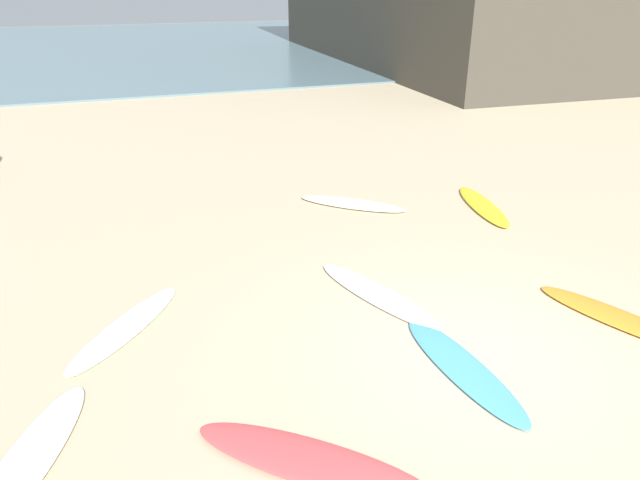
{
  "coord_description": "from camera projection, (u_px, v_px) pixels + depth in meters",
  "views": [
    {
      "loc": [
        -3.76,
        -4.84,
        4.24
      ],
      "look_at": [
        -0.87,
        3.27,
        0.3
      ],
      "focal_mm": 32.16,
      "sensor_mm": 36.0,
      "label": 1
    }
  ],
  "objects": [
    {
      "name": "surfboard_6",
      "position": [
        352.0,
        203.0,
        11.72
      ],
      "size": [
        2.08,
        1.91,
        0.09
      ],
      "primitive_type": "ellipsoid",
      "rotation": [
        0.0,
        0.0,
        0.86
      ],
      "color": "#F3E6CF",
      "rests_on": "ground_plane"
    },
    {
      "name": "surfboard_4",
      "position": [
        483.0,
        206.0,
        11.59
      ],
      "size": [
        0.99,
        2.34,
        0.08
      ],
      "primitive_type": "ellipsoid",
      "rotation": [
        0.0,
        0.0,
        2.93
      ],
      "color": "yellow",
      "rests_on": "ground_plane"
    },
    {
      "name": "surfboard_0",
      "position": [
        618.0,
        318.0,
        7.78
      ],
      "size": [
        1.27,
        2.29,
        0.07
      ],
      "primitive_type": "ellipsoid",
      "rotation": [
        0.0,
        0.0,
        3.5
      ],
      "color": "orange",
      "rests_on": "ground_plane"
    },
    {
      "name": "surfboard_2",
      "position": [
        126.0,
        327.0,
        7.58
      ],
      "size": [
        1.79,
        2.04,
        0.06
      ],
      "primitive_type": "ellipsoid",
      "rotation": [
        0.0,
        0.0,
        2.46
      ],
      "color": "white",
      "rests_on": "ground_plane"
    },
    {
      "name": "surfboard_3",
      "position": [
        377.0,
        294.0,
        8.37
      ],
      "size": [
        1.26,
        2.45,
        0.07
      ],
      "primitive_type": "ellipsoid",
      "rotation": [
        0.0,
        0.0,
        3.47
      ],
      "color": "silver",
      "rests_on": "ground_plane"
    },
    {
      "name": "surfboard_1",
      "position": [
        29.0,
        459.0,
        5.49
      ],
      "size": [
        1.33,
        2.19,
        0.07
      ],
      "primitive_type": "ellipsoid",
      "rotation": [
        0.0,
        0.0,
        -0.4
      ],
      "color": "silver",
      "rests_on": "ground_plane"
    },
    {
      "name": "ocean_water",
      "position": [
        163.0,
        44.0,
        40.12
      ],
      "size": [
        120.0,
        40.0,
        0.08
      ],
      "primitive_type": "cube",
      "color": "slate",
      "rests_on": "ground_plane"
    },
    {
      "name": "surfboard_7",
      "position": [
        311.0,
        461.0,
        5.46
      ],
      "size": [
        2.22,
        2.04,
        0.09
      ],
      "primitive_type": "ellipsoid",
      "rotation": [
        0.0,
        0.0,
        0.85
      ],
      "color": "#DE4C4E",
      "rests_on": "ground_plane"
    },
    {
      "name": "ground_plane",
      "position": [
        475.0,
        356.0,
        7.06
      ],
      "size": [
        120.0,
        120.0,
        0.0
      ],
      "primitive_type": "plane",
      "color": "#C6B28E"
    },
    {
      "name": "surfboard_5",
      "position": [
        463.0,
        368.0,
        6.8
      ],
      "size": [
        0.67,
        2.29,
        0.06
      ],
      "primitive_type": "ellipsoid",
      "rotation": [
        0.0,
        0.0,
        3.21
      ],
      "color": "#4A9EDE",
      "rests_on": "ground_plane"
    }
  ]
}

